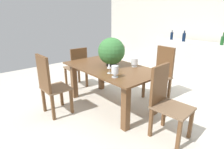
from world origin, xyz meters
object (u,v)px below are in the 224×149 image
object	(u,v)px
chair_head_end	(77,66)
crystal_vase_left	(135,62)
chair_foot_end	(166,99)
flower_centerpiece	(111,51)
chair_far_right	(161,71)
crystal_vase_center_near	(115,70)
dining_table	(111,75)
wine_bottle_amber	(184,37)
chair_near_left	(50,83)
kitchen_counter	(195,63)
wine_bottle_dark	(172,36)
wine_glass	(109,66)
potted_plant_floor	(111,56)
wine_bottle_tall	(222,40)

from	to	relation	value
chair_head_end	crystal_vase_left	world-z (taller)	chair_head_end
chair_foot_end	flower_centerpiece	world-z (taller)	flower_centerpiece
chair_far_right	crystal_vase_center_near	size ratio (longest dim) A/B	5.87
chair_far_right	crystal_vase_center_near	distance (m)	1.31
dining_table	chair_foot_end	bearing A→B (deg)	-0.40
chair_head_end	wine_bottle_amber	bearing A→B (deg)	152.72
chair_near_left	kitchen_counter	world-z (taller)	chair_near_left
wine_bottle_dark	wine_bottle_amber	xyz separation A→B (m)	(0.38, -0.07, 0.01)
chair_far_right	flower_centerpiece	bearing A→B (deg)	-110.78
dining_table	flower_centerpiece	bearing A→B (deg)	127.60
crystal_vase_left	wine_bottle_dark	world-z (taller)	wine_bottle_dark
dining_table	wine_glass	xyz separation A→B (m)	(0.26, -0.26, 0.26)
kitchen_counter	chair_foot_end	bearing A→B (deg)	-73.31
chair_near_left	potted_plant_floor	distance (m)	3.12
chair_head_end	kitchen_counter	bearing A→B (deg)	148.12
chair_head_end	potted_plant_floor	size ratio (longest dim) A/B	1.39
wine_glass	kitchen_counter	size ratio (longest dim) A/B	0.08
kitchen_counter	wine_bottle_tall	distance (m)	0.77
chair_head_end	flower_centerpiece	distance (m)	1.21
crystal_vase_center_near	wine_bottle_dark	xyz separation A→B (m)	(-0.70, 2.60, 0.24)
wine_bottle_amber	chair_foot_end	bearing A→B (deg)	-65.59
chair_far_right	flower_centerpiece	xyz separation A→B (m)	(-0.44, -0.91, 0.44)
crystal_vase_left	chair_foot_end	bearing A→B (deg)	-20.71
chair_near_left	dining_table	bearing A→B (deg)	-112.88
chair_head_end	flower_centerpiece	bearing A→B (deg)	96.02
chair_head_end	wine_bottle_tall	size ratio (longest dim) A/B	3.50
dining_table	kitchen_counter	distance (m)	2.35
chair_head_end	wine_bottle_tall	distance (m)	3.19
wine_bottle_tall	wine_bottle_amber	size ratio (longest dim) A/B	1.02
dining_table	chair_near_left	bearing A→B (deg)	-112.01
chair_foot_end	wine_bottle_dark	bearing A→B (deg)	26.89
chair_near_left	wine_bottle_amber	xyz separation A→B (m)	(0.52, 3.18, 0.54)
flower_centerpiece	wine_glass	world-z (taller)	flower_centerpiece
crystal_vase_left	kitchen_counter	bearing A→B (deg)	84.92
dining_table	chair_foot_end	xyz separation A→B (m)	(1.14, -0.01, -0.04)
chair_foot_end	crystal_vase_center_near	world-z (taller)	chair_foot_end
chair_foot_end	wine_bottle_tall	size ratio (longest dim) A/B	3.75
crystal_vase_left	potted_plant_floor	xyz separation A→B (m)	(-2.26, 1.38, -0.48)
chair_head_end	crystal_vase_left	xyz separation A→B (m)	(1.42, 0.33, 0.32)
chair_far_right	kitchen_counter	xyz separation A→B (m)	(0.05, 1.34, -0.06)
chair_foot_end	wine_bottle_dark	distance (m)	2.74
crystal_vase_left	kitchen_counter	distance (m)	2.02
chair_near_left	chair_head_end	bearing A→B (deg)	-52.27
chair_far_right	flower_centerpiece	distance (m)	1.10
dining_table	chair_near_left	size ratio (longest dim) A/B	1.69
chair_far_right	wine_bottle_tall	distance (m)	1.56
chair_head_end	flower_centerpiece	xyz separation A→B (m)	(1.11, 0.06, 0.49)
dining_table	crystal_vase_center_near	xyz separation A→B (m)	(0.46, -0.31, 0.26)
crystal_vase_center_near	wine_bottle_dark	size ratio (longest dim) A/B	0.74
chair_head_end	crystal_vase_center_near	size ratio (longest dim) A/B	5.28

